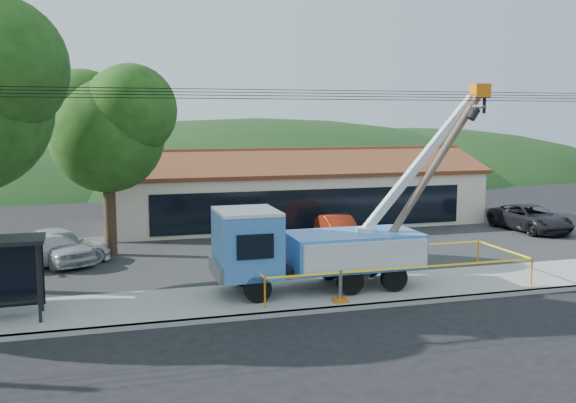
% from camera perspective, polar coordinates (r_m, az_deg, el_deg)
% --- Properties ---
extents(ground, '(120.00, 120.00, 0.00)m').
position_cam_1_polar(ground, '(20.21, 5.89, -11.40)').
color(ground, black).
rests_on(ground, ground).
extents(curb, '(60.00, 0.25, 0.15)m').
position_cam_1_polar(curb, '(22.05, 3.82, -9.55)').
color(curb, gray).
rests_on(curb, ground).
extents(sidewalk, '(60.00, 4.00, 0.15)m').
position_cam_1_polar(sidewalk, '(23.77, 2.24, -8.26)').
color(sidewalk, gray).
rests_on(sidewalk, ground).
extents(parking_lot, '(60.00, 12.00, 0.10)m').
position_cam_1_polar(parking_lot, '(31.25, -2.40, -4.46)').
color(parking_lot, '#28282B').
rests_on(parking_lot, ground).
extents(strip_mall, '(22.50, 8.53, 4.67)m').
position_cam_1_polar(strip_mall, '(39.59, 0.45, 0.78)').
color(strip_mall, beige).
rests_on(strip_mall, ground).
extents(tree_lot, '(6.30, 5.60, 8.94)m').
position_cam_1_polar(tree_lot, '(30.70, -15.81, 6.63)').
color(tree_lot, '#332316').
rests_on(tree_lot, ground).
extents(hill_west, '(78.40, 56.00, 28.00)m').
position_cam_1_polar(hill_west, '(73.40, -22.17, 1.87)').
color(hill_west, '#183413').
rests_on(hill_west, ground).
extents(hill_center, '(89.60, 64.00, 32.00)m').
position_cam_1_polar(hill_center, '(75.00, -2.81, 2.53)').
color(hill_center, '#183413').
rests_on(hill_center, ground).
extents(hill_east, '(72.80, 52.00, 26.00)m').
position_cam_1_polar(hill_east, '(81.94, 10.94, 2.83)').
color(hill_east, '#183413').
rests_on(hill_east, ground).
extents(utility_truck, '(10.73, 4.16, 7.64)m').
position_cam_1_polar(utility_truck, '(23.87, 2.16, -3.99)').
color(utility_truck, black).
rests_on(utility_truck, ground).
extents(leaning_pole, '(5.23, 1.62, 7.55)m').
position_cam_1_polar(leaning_pole, '(25.00, 12.21, 2.04)').
color(leaning_pole, brown).
rests_on(leaning_pole, ground).
extents(bus_shelter, '(2.77, 1.76, 2.62)m').
position_cam_1_polar(bus_shelter, '(22.28, -24.21, -4.72)').
color(bus_shelter, black).
rests_on(bus_shelter, ground).
extents(caution_tape, '(10.57, 3.70, 1.07)m').
position_cam_1_polar(caution_tape, '(25.10, 8.65, -5.46)').
color(caution_tape, orange).
rests_on(caution_tape, ground).
extents(car_silver, '(3.62, 4.96, 1.57)m').
position_cam_1_polar(car_silver, '(30.41, -19.68, -5.34)').
color(car_silver, '#B7BABF').
rests_on(car_silver, ground).
extents(car_red, '(1.60, 4.20, 1.37)m').
position_cam_1_polar(car_red, '(33.33, 4.49, -3.81)').
color(car_red, '#99240F').
rests_on(car_red, ground).
extents(car_white, '(5.14, 3.41, 1.38)m').
position_cam_1_polar(car_white, '(30.09, -19.93, -5.48)').
color(car_white, white).
rests_on(car_white, ground).
extents(car_dark, '(2.71, 5.42, 1.47)m').
position_cam_1_polar(car_dark, '(39.07, 20.67, -2.60)').
color(car_dark, black).
rests_on(car_dark, ground).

